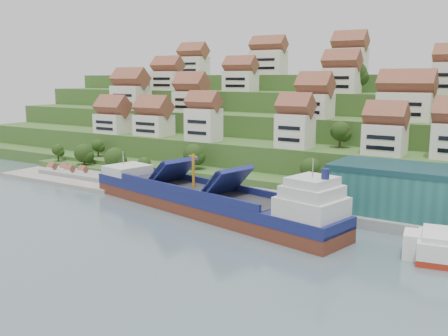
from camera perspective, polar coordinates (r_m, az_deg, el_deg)
The scene contains 9 objects.
ground at distance 110.24m, azimuth -1.32°, elevation -5.50°, with size 300.00×300.00×0.00m, color slate.
quay at distance 113.90m, azimuth 11.38°, elevation -4.61°, with size 180.00×14.00×2.20m, color gray.
pebble_beach at distance 156.95m, azimuth -16.61°, elevation -0.97°, with size 45.00×20.00×1.00m, color gray.
hillside at distance 201.37m, azimuth 15.43°, elevation 4.42°, with size 260.00×128.00×31.00m.
hillside_village at distance 158.78m, azimuth 10.71°, elevation 7.92°, with size 160.31×62.71×29.27m.
hillside_trees at distance 150.96m, azimuth 5.79°, elevation 5.54°, with size 141.86×62.99×32.37m.
flagpole at distance 108.72m, azimuth 9.60°, elevation -2.12°, with size 1.28×0.16×8.00m.
beach_huts at distance 157.37m, azimuth -17.46°, elevation -0.39°, with size 14.40×3.70×2.20m.
cargo_ship at distance 110.55m, azimuth -1.56°, elevation -3.84°, with size 70.61×24.91×15.39m.
Camera 1 is at (59.41, -87.88, 30.02)m, focal length 40.00 mm.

